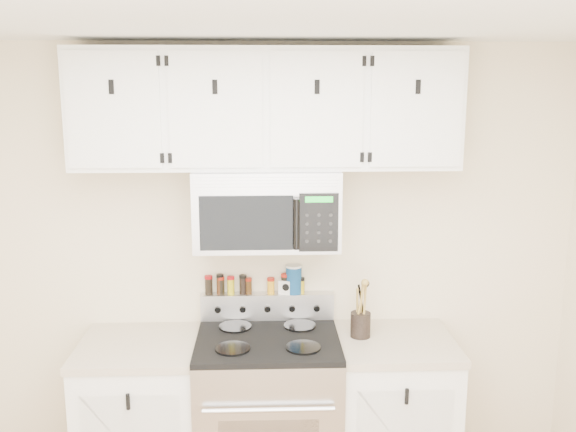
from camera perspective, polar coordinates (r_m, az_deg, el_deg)
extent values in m
cube|color=beige|center=(3.68, -1.88, -4.51)|extent=(3.50, 0.01, 2.50)
cube|color=white|center=(1.80, -1.76, 18.54)|extent=(3.50, 3.50, 0.01)
cube|color=#B7B7BA|center=(3.69, -1.76, -17.78)|extent=(0.76, 0.65, 0.92)
cube|color=black|center=(3.49, -1.81, -10.97)|extent=(0.76, 0.65, 0.03)
cube|color=#B7B7BA|center=(3.72, -1.85, -7.99)|extent=(0.76, 0.08, 0.15)
cylinder|color=black|center=(3.34, -4.94, -11.66)|extent=(0.18, 0.18, 0.01)
cylinder|color=black|center=(3.35, 1.36, -11.60)|extent=(0.18, 0.18, 0.01)
cylinder|color=black|center=(3.62, -4.72, -9.77)|extent=(0.18, 0.18, 0.01)
cylinder|color=black|center=(3.62, 1.06, -9.72)|extent=(0.18, 0.18, 0.01)
cube|color=white|center=(3.79, -12.78, -17.65)|extent=(0.62, 0.60, 0.88)
cube|color=#BBA98F|center=(3.59, -13.12, -11.22)|extent=(0.64, 0.62, 0.04)
cube|color=white|center=(3.79, 9.23, -17.45)|extent=(0.62, 0.60, 0.88)
cube|color=#BBA98F|center=(3.59, 9.48, -11.02)|extent=(0.64, 0.62, 0.04)
cube|color=#9E9EA3|center=(3.41, -1.90, 0.75)|extent=(0.76, 0.38, 0.42)
cube|color=#B7B7BA|center=(3.19, -1.90, 3.07)|extent=(0.73, 0.01, 0.08)
cube|color=black|center=(3.23, -3.73, -0.63)|extent=(0.47, 0.01, 0.28)
cube|color=black|center=(3.24, 2.74, -0.58)|extent=(0.20, 0.01, 0.30)
cylinder|color=black|center=(3.19, 0.76, -0.74)|extent=(0.03, 0.03, 0.26)
cube|color=white|center=(3.38, -1.96, 9.53)|extent=(2.00, 0.33, 0.62)
cube|color=white|center=(3.29, -15.30, 9.06)|extent=(0.46, 0.01, 0.57)
cube|color=black|center=(3.28, -15.44, 11.00)|extent=(0.02, 0.01, 0.07)
cube|color=white|center=(3.21, -6.47, 9.35)|extent=(0.46, 0.01, 0.57)
cube|color=black|center=(3.20, -6.52, 11.33)|extent=(0.03, 0.01, 0.07)
cube|color=white|center=(3.22, 2.57, 9.41)|extent=(0.46, 0.01, 0.57)
cube|color=black|center=(3.21, 2.60, 11.40)|extent=(0.03, 0.01, 0.07)
cube|color=white|center=(3.30, 11.38, 9.25)|extent=(0.46, 0.01, 0.57)
cube|color=black|center=(3.29, 11.50, 11.19)|extent=(0.02, 0.01, 0.07)
cylinder|color=black|center=(3.57, 6.46, -9.58)|extent=(0.11, 0.11, 0.14)
cylinder|color=olive|center=(3.53, 6.50, -8.00)|extent=(0.01, 0.01, 0.25)
cylinder|color=olive|center=(3.52, 6.82, -7.90)|extent=(0.01, 0.01, 0.27)
cylinder|color=olive|center=(3.54, 6.18, -8.09)|extent=(0.01, 0.01, 0.24)
cylinder|color=black|center=(3.55, 6.60, -7.96)|extent=(0.01, 0.01, 0.25)
cylinder|color=olive|center=(3.51, 6.39, -8.03)|extent=(0.01, 0.01, 0.26)
cube|color=white|center=(3.68, -0.22, -6.29)|extent=(0.08, 0.08, 0.08)
cylinder|color=navy|center=(3.67, 0.51, -5.72)|extent=(0.09, 0.09, 0.16)
cylinder|color=white|center=(3.65, 0.51, -4.47)|extent=(0.09, 0.09, 0.01)
cylinder|color=black|center=(3.69, -7.06, -6.23)|extent=(0.04, 0.04, 0.09)
cylinder|color=maroon|center=(3.68, -7.08, -5.42)|extent=(0.05, 0.05, 0.02)
cylinder|color=#3D200E|center=(3.69, -6.05, -6.18)|extent=(0.04, 0.04, 0.10)
cylinder|color=black|center=(3.67, -6.07, -5.31)|extent=(0.04, 0.04, 0.02)
cylinder|color=black|center=(3.69, -6.00, -6.27)|extent=(0.04, 0.04, 0.09)
cylinder|color=#A01B0C|center=(3.67, -6.01, -5.51)|extent=(0.04, 0.04, 0.02)
cylinder|color=gold|center=(3.68, -5.10, -6.27)|extent=(0.04, 0.04, 0.09)
cylinder|color=#B30D14|center=(3.67, -5.12, -5.50)|extent=(0.04, 0.04, 0.02)
cylinder|color=black|center=(3.68, -4.02, -6.22)|extent=(0.04, 0.04, 0.09)
cylinder|color=black|center=(3.66, -4.03, -5.40)|extent=(0.04, 0.04, 0.02)
cylinder|color=#3C250E|center=(3.68, -3.52, -6.34)|extent=(0.04, 0.04, 0.08)
cylinder|color=#991A0B|center=(3.67, -3.53, -5.65)|extent=(0.04, 0.04, 0.02)
cylinder|color=gold|center=(3.68, -1.54, -6.33)|extent=(0.04, 0.04, 0.08)
cylinder|color=#AE190D|center=(3.67, -1.54, -5.64)|extent=(0.04, 0.04, 0.02)
cylinder|color=black|center=(3.68, -0.28, -6.15)|extent=(0.04, 0.04, 0.10)
cylinder|color=#B41B0D|center=(3.66, -0.28, -5.29)|extent=(0.04, 0.04, 0.02)
cylinder|color=#452A10|center=(3.68, 0.38, -6.26)|extent=(0.04, 0.04, 0.08)
cylinder|color=black|center=(3.67, 0.38, -5.53)|extent=(0.04, 0.04, 0.02)
cylinder|color=gold|center=(3.69, 1.20, -6.31)|extent=(0.04, 0.04, 0.07)
cylinder|color=black|center=(3.67, 1.20, -5.64)|extent=(0.04, 0.04, 0.02)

